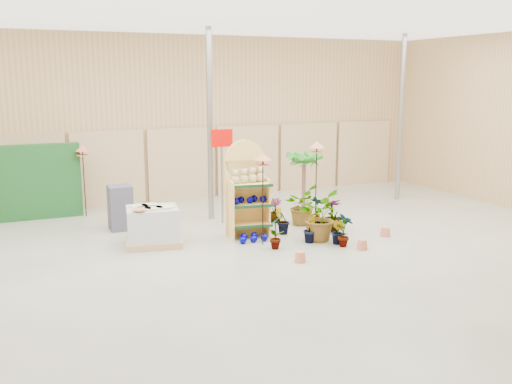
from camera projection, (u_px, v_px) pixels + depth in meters
room at (254, 137)px, 11.04m from camera, size 15.20×12.10×4.70m
display_shelf at (247, 193)px, 12.16m from camera, size 0.95×0.69×2.06m
teddy_bears at (249, 176)px, 12.01m from camera, size 0.76×0.20×0.33m
gazing_balls_shelf at (249, 200)px, 12.07m from camera, size 0.76×0.26×0.14m
gazing_balls_floor at (252, 238)px, 11.87m from camera, size 0.63×0.39×0.15m
pallet_stack at (153, 226)px, 11.55m from camera, size 1.24×1.09×0.82m
charcoal_planters at (120, 208)px, 12.72m from camera, size 0.50×0.50×1.00m
trellis_stock at (37, 182)px, 13.65m from camera, size 2.00×0.30×1.80m
offer_sign at (222, 157)px, 13.06m from camera, size 0.50×0.08×2.20m
bird_table_front at (263, 160)px, 11.30m from camera, size 0.34×0.34×1.89m
bird_table_right at (317, 148)px, 12.72m from camera, size 0.34×0.34×1.96m
bird_table_back at (82, 151)px, 13.69m from camera, size 0.34×0.34×1.76m
palm at (304, 158)px, 13.96m from camera, size 0.70×0.70×1.66m
potted_plant_0 at (275, 231)px, 11.31m from camera, size 0.45×0.45×0.72m
potted_plant_1 at (310, 228)px, 11.77m from camera, size 0.38×0.40×0.58m
potted_plant_2 at (318, 216)px, 11.89m from camera, size 1.18×1.21×1.03m
potted_plant_3 at (333, 215)px, 12.59m from camera, size 0.43×0.43×0.74m
potted_plant_4 at (317, 209)px, 13.47m from camera, size 0.35×0.39×0.62m
potted_plant_5 at (282, 221)px, 12.37m from camera, size 0.35×0.29×0.61m
potted_plant_6 at (301, 205)px, 13.19m from camera, size 1.05×1.07×0.90m
potted_plant_8 at (344, 230)px, 11.44m from camera, size 0.37×0.44×0.71m
potted_plant_9 at (338, 232)px, 11.61m from camera, size 0.30×0.34×0.54m
potted_plant_11 at (275, 210)px, 13.39m from camera, size 0.46×0.46×0.58m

